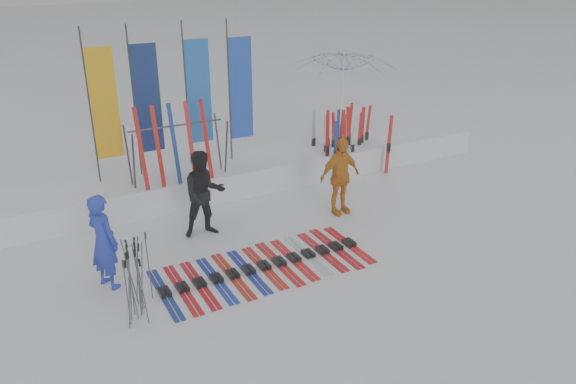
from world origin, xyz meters
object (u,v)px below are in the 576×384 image
person_yellow (340,176)px  ski_row (264,266)px  person_blue (103,242)px  tent_canopy (343,96)px  ski_rack (177,144)px  person_black (204,194)px

person_yellow → ski_row: bearing=-154.9°
person_yellow → ski_row: (-2.40, -1.32, -0.79)m
person_blue → tent_canopy: size_ratio=0.55×
person_blue → person_yellow: (4.91, 0.61, 0.00)m
person_blue → ski_rack: ski_rack is taller
person_blue → person_black: size_ratio=0.96×
person_black → person_yellow: 2.86m
person_blue → person_black: bearing=-91.9°
person_yellow → tent_canopy: 4.99m
person_black → tent_canopy: bearing=40.1°
person_blue → ski_rack: size_ratio=0.80×
person_yellow → tent_canopy: (2.75, 4.13, 0.51)m
person_blue → person_yellow: bearing=-110.3°
person_black → ski_row: bearing=-69.5°
tent_canopy → ski_row: (-5.15, -5.45, -1.30)m
person_black → person_blue: bearing=-148.4°
person_black → ski_rack: 1.72m
person_black → ski_row: (0.43, -1.69, -0.82)m
tent_canopy → ski_row: size_ratio=0.79×
ski_row → tent_canopy: bearing=46.6°
person_blue → tent_canopy: bearing=-85.6°
person_black → ski_rack: bearing=94.7°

